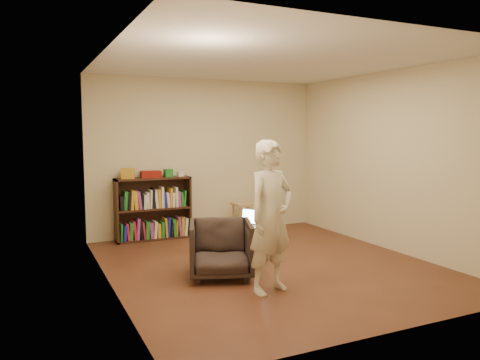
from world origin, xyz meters
name	(u,v)px	position (x,y,z in m)	size (l,w,h in m)	color
floor	(269,265)	(0.00, 0.00, 0.00)	(4.50, 4.50, 0.00)	#4A2718
ceiling	(270,61)	(0.00, 0.00, 2.60)	(4.50, 4.50, 0.00)	silver
wall_back	(206,157)	(0.00, 2.25, 1.30)	(4.00, 4.00, 0.00)	beige
wall_left	(108,171)	(-2.00, 0.00, 1.30)	(4.50, 4.50, 0.00)	beige
wall_right	(391,161)	(2.00, 0.00, 1.30)	(4.50, 4.50, 0.00)	beige
bookshelf	(153,212)	(-0.98, 2.09, 0.44)	(1.20, 0.30, 1.00)	black
box_yellow	(128,173)	(-1.38, 2.06, 1.08)	(0.20, 0.14, 0.16)	gold
red_cloth	(151,174)	(-1.00, 2.10, 1.05)	(0.31, 0.23, 0.10)	maroon
box_green	(168,173)	(-0.72, 2.09, 1.06)	(0.12, 0.12, 0.12)	#1E7123
box_white	(181,174)	(-0.51, 2.09, 1.04)	(0.09, 0.09, 0.07)	beige
stool	(244,209)	(0.54, 1.89, 0.42)	(0.36, 0.36, 0.52)	tan
armchair	(221,249)	(-0.76, -0.20, 0.34)	(0.73, 0.75, 0.68)	#2C211D
side_table	(247,233)	(-0.14, 0.36, 0.37)	(0.43, 0.43, 0.44)	#331F11
laptop	(248,222)	(-0.10, 0.41, 0.50)	(0.39, 0.40, 0.23)	#B4B4B9
person	(271,217)	(-0.46, -0.89, 0.82)	(0.60, 0.39, 1.64)	beige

